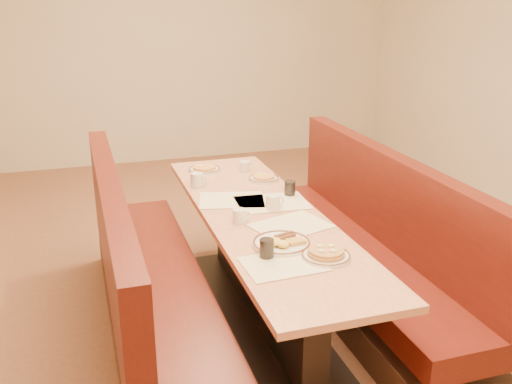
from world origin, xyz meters
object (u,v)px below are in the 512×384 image
object	(u,v)px
eggs_plate	(281,243)
coffee_mug_a	(274,202)
diner_table	(262,269)
pancake_plate	(326,254)
coffee_mug_b	(240,216)
coffee_mug_d	(197,179)
booth_left	(146,288)
soda_tumbler_near	(267,249)
booth_right	(365,255)
coffee_mug_c	(245,166)
soda_tumbler_mid	(290,188)

from	to	relation	value
eggs_plate	coffee_mug_a	size ratio (longest dim) A/B	2.54
diner_table	pancake_plate	distance (m)	0.80
coffee_mug_a	coffee_mug_b	world-z (taller)	coffee_mug_a
pancake_plate	coffee_mug_b	xyz separation A→B (m)	(-0.29, 0.59, 0.02)
diner_table	coffee_mug_d	distance (m)	0.82
booth_left	soda_tumbler_near	size ratio (longest dim) A/B	24.42
coffee_mug_b	pancake_plate	bearing A→B (deg)	-59.43
booth_right	coffee_mug_d	bearing A→B (deg)	147.04
coffee_mug_b	coffee_mug_c	world-z (taller)	coffee_mug_b
pancake_plate	coffee_mug_c	size ratio (longest dim) A/B	2.45
coffee_mug_b	coffee_mug_d	size ratio (longest dim) A/B	0.93
diner_table	coffee_mug_c	size ratio (longest dim) A/B	23.93
soda_tumbler_near	soda_tumbler_mid	distance (m)	0.96
booth_right	eggs_plate	xyz separation A→B (m)	(-0.78, -0.48, 0.41)
diner_table	coffee_mug_b	bearing A→B (deg)	-150.73
soda_tumbler_near	eggs_plate	bearing A→B (deg)	43.08
booth_left	soda_tumbler_mid	bearing A→B (deg)	14.50
eggs_plate	soda_tumbler_mid	bearing A→B (deg)	65.86
coffee_mug_c	soda_tumbler_mid	bearing A→B (deg)	-87.52
pancake_plate	eggs_plate	world-z (taller)	eggs_plate
booth_right	soda_tumbler_mid	distance (m)	0.68
diner_table	soda_tumbler_mid	size ratio (longest dim) A/B	24.75
eggs_plate	soda_tumbler_near	distance (m)	0.17
coffee_mug_a	coffee_mug_c	bearing A→B (deg)	71.64
coffee_mug_b	coffee_mug_d	bearing A→B (deg)	101.78
coffee_mug_c	coffee_mug_a	bearing A→B (deg)	-103.57
diner_table	coffee_mug_b	xyz separation A→B (m)	(-0.17, -0.10, 0.42)
booth_left	coffee_mug_b	bearing A→B (deg)	-9.60
pancake_plate	coffee_mug_d	size ratio (longest dim) A/B	2.15
booth_left	eggs_plate	world-z (taller)	booth_left
booth_right	soda_tumbler_near	xyz separation A→B (m)	(-0.90, -0.59, 0.44)
eggs_plate	pancake_plate	bearing A→B (deg)	-50.85
diner_table	booth_left	bearing A→B (deg)	180.00
booth_right	coffee_mug_c	bearing A→B (deg)	123.59
coffee_mug_d	diner_table	bearing A→B (deg)	-45.31
coffee_mug_c	diner_table	bearing A→B (deg)	-109.20
diner_table	soda_tumbler_mid	distance (m)	0.57
coffee_mug_b	soda_tumbler_near	size ratio (longest dim) A/B	1.08
coffee_mug_c	coffee_mug_d	xyz separation A→B (m)	(-0.42, -0.23, 0.01)
coffee_mug_c	coffee_mug_d	size ratio (longest dim) A/B	0.88
coffee_mug_a	coffee_mug_c	size ratio (longest dim) A/B	1.19
booth_left	coffee_mug_b	world-z (taller)	booth_left
eggs_plate	soda_tumbler_near	xyz separation A→B (m)	(-0.12, -0.11, 0.03)
booth_left	coffee_mug_a	bearing A→B (deg)	3.45
diner_table	soda_tumbler_mid	world-z (taller)	soda_tumbler_mid
diner_table	eggs_plate	world-z (taller)	eggs_plate
coffee_mug_d	soda_tumbler_near	size ratio (longest dim) A/B	1.16
pancake_plate	soda_tumbler_mid	world-z (taller)	soda_tumbler_mid
diner_table	booth_right	xyz separation A→B (m)	(0.73, 0.00, -0.01)
eggs_plate	soda_tumbler_mid	distance (m)	0.81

